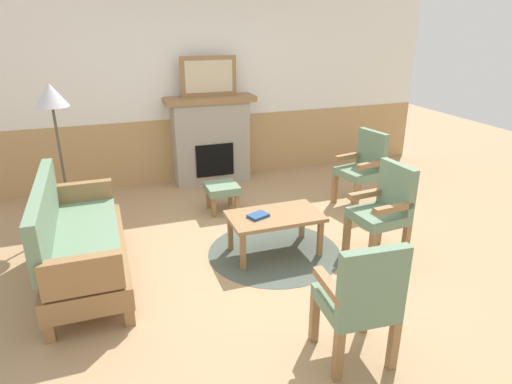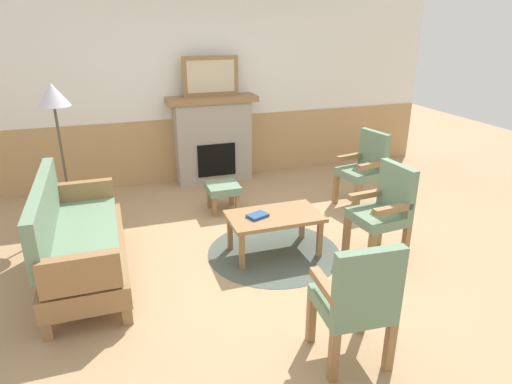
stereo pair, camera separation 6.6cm
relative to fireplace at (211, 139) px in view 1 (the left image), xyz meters
The scene contains 13 objects.
ground_plane 2.44m from the fireplace, 90.00° to the right, with size 14.00×14.00×0.00m, color tan.
wall_back 0.70m from the fireplace, 90.00° to the left, with size 7.20×0.14×2.70m.
fireplace is the anchor object (origin of this frame).
framed_picture 0.91m from the fireplace, 90.00° to the left, with size 0.80×0.04×0.56m.
couch 2.93m from the fireplace, 128.85° to the right, with size 0.70×1.80×0.98m.
coffee_table 2.41m from the fireplace, 88.42° to the right, with size 0.96×0.56×0.44m.
round_rug 2.48m from the fireplace, 88.42° to the right, with size 1.41×1.41×0.01m, color #4C564C.
book_on_table 2.41m from the fireplace, 92.81° to the right, with size 0.20×0.14×0.03m, color navy.
footstool 1.23m from the fireplace, 97.98° to the right, with size 0.40×0.40×0.36m.
armchair_near_fireplace 2.26m from the fireplace, 43.10° to the right, with size 0.56×0.56×0.98m.
armchair_by_window_left 3.01m from the fireplace, 68.50° to the right, with size 0.52×0.52×0.98m.
armchair_front_left 4.08m from the fireplace, 89.59° to the right, with size 0.51×0.51×0.98m.
floor_lamp_by_couch 2.35m from the fireplace, 153.67° to the right, with size 0.36×0.36×1.68m.
Camera 1 is at (-1.51, -3.91, 2.33)m, focal length 31.15 mm.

